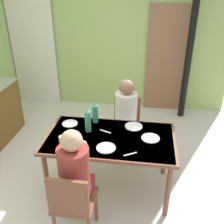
{
  "coord_description": "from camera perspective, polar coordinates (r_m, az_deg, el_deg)",
  "views": [
    {
      "loc": [
        0.68,
        -2.39,
        2.39
      ],
      "look_at": [
        0.31,
        0.23,
        1.01
      ],
      "focal_mm": 41.12,
      "sensor_mm": 36.0,
      "label": 1
    }
  ],
  "objects": [
    {
      "name": "ground_plane",
      "position": [
        3.45,
        -5.86,
        -16.43
      ],
      "size": [
        6.6,
        6.6,
        0.0
      ],
      "primitive_type": "plane",
      "color": "silver"
    },
    {
      "name": "wall_back",
      "position": [
        5.07,
        0.27,
        16.53
      ],
      "size": [
        4.42,
        0.1,
        2.82
      ],
      "primitive_type": "cube",
      "color": "#A7C670",
      "rests_on": "ground_plane"
    },
    {
      "name": "door_wooden",
      "position": [
        5.05,
        12.29,
        11.07
      ],
      "size": [
        0.8,
        0.05,
        2.0
      ],
      "primitive_type": "cube",
      "color": "#916345",
      "rests_on": "ground_plane"
    },
    {
      "name": "stove_pipe_column",
      "position": [
        4.73,
        17.07,
        14.56
      ],
      "size": [
        0.12,
        0.12,
        2.82
      ],
      "primitive_type": "cylinder",
      "color": "black",
      "rests_on": "ground_plane"
    },
    {
      "name": "curtain_panel",
      "position": [
        5.47,
        -17.17,
        13.76
      ],
      "size": [
        0.9,
        0.03,
        2.37
      ],
      "primitive_type": "cube",
      "color": "white",
      "rests_on": "ground_plane"
    },
    {
      "name": "dining_table",
      "position": [
        3.02,
        -0.41,
        -6.75
      ],
      "size": [
        1.5,
        0.85,
        0.76
      ],
      "color": "brown",
      "rests_on": "ground_plane"
    },
    {
      "name": "chair_near_diner",
      "position": [
        2.61,
        -8.73,
        -19.24
      ],
      "size": [
        0.4,
        0.4,
        0.87
      ],
      "color": "brown",
      "rests_on": "ground_plane"
    },
    {
      "name": "chair_far_diner",
      "position": [
        3.76,
        3.21,
        -2.57
      ],
      "size": [
        0.4,
        0.4,
        0.87
      ],
      "rotation": [
        0.0,
        0.0,
        3.14
      ],
      "color": "brown",
      "rests_on": "ground_plane"
    },
    {
      "name": "person_near_diner",
      "position": [
        2.51,
        -8.33,
        -12.57
      ],
      "size": [
        0.3,
        0.37,
        0.77
      ],
      "color": "maroon",
      "rests_on": "ground_plane"
    },
    {
      "name": "person_far_diner",
      "position": [
        3.51,
        3.12,
        0.33
      ],
      "size": [
        0.3,
        0.37,
        0.77
      ],
      "rotation": [
        0.0,
        0.0,
        3.14
      ],
      "color": "silver",
      "rests_on": "ground_plane"
    },
    {
      "name": "water_bottle_green_near",
      "position": [
        3.23,
        -3.77,
        -0.27
      ],
      "size": [
        0.07,
        0.07,
        0.26
      ],
      "color": "#36886D",
      "rests_on": "dining_table"
    },
    {
      "name": "water_bottle_green_far",
      "position": [
        3.04,
        -5.39,
        -1.95
      ],
      "size": [
        0.07,
        0.07,
        0.3
      ],
      "color": "#3D8F72",
      "rests_on": "dining_table"
    },
    {
      "name": "serving_bowl_center",
      "position": [
        2.81,
        -7.32,
        -7.57
      ],
      "size": [
        0.17,
        0.17,
        0.05
      ],
      "primitive_type": "cylinder",
      "color": "#EFE6CC",
      "rests_on": "dining_table"
    },
    {
      "name": "dinner_plate_near_left",
      "position": [
        3.28,
        -9.32,
        -2.54
      ],
      "size": [
        0.19,
        0.19,
        0.01
      ],
      "primitive_type": "cylinder",
      "color": "white",
      "rests_on": "dining_table"
    },
    {
      "name": "dinner_plate_near_right",
      "position": [
        2.8,
        -1.35,
        -7.99
      ],
      "size": [
        0.21,
        0.21,
        0.01
      ],
      "primitive_type": "cylinder",
      "color": "white",
      "rests_on": "dining_table"
    },
    {
      "name": "dinner_plate_far_center",
      "position": [
        2.98,
        8.55,
        -5.78
      ],
      "size": [
        0.21,
        0.21,
        0.01
      ],
      "primitive_type": "cylinder",
      "color": "white",
      "rests_on": "dining_table"
    },
    {
      "name": "dinner_plate_far_side",
      "position": [
        3.19,
        4.86,
        -3.21
      ],
      "size": [
        0.22,
        0.22,
        0.01
      ],
      "primitive_type": "cylinder",
      "color": "white",
      "rests_on": "dining_table"
    },
    {
      "name": "drinking_glass_by_near_diner",
      "position": [
        2.89,
        -11.11,
        -6.16
      ],
      "size": [
        0.06,
        0.06,
        0.1
      ],
      "primitive_type": "cylinder",
      "color": "silver",
      "rests_on": "dining_table"
    },
    {
      "name": "cutlery_knife_near",
      "position": [
        3.08,
        -1.48,
        -4.34
      ],
      "size": [
        0.14,
        0.08,
        0.0
      ],
      "primitive_type": "cube",
      "rotation": [
        0.0,
        0.0,
        2.72
      ],
      "color": "silver",
      "rests_on": "dining_table"
    },
    {
      "name": "cutlery_fork_near",
      "position": [
        2.72,
        4.07,
        -9.33
      ],
      "size": [
        0.14,
        0.09,
        0.0
      ],
      "primitive_type": "cube",
      "rotation": [
        0.0,
        0.0,
        0.53
      ],
      "color": "silver",
      "rests_on": "dining_table"
    }
  ]
}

